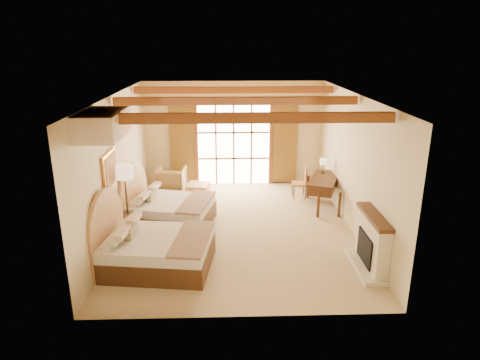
{
  "coord_description": "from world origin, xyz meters",
  "views": [
    {
      "loc": [
        -0.23,
        -9.51,
        4.35
      ],
      "look_at": [
        0.09,
        0.2,
        1.17
      ],
      "focal_mm": 32.0,
      "sensor_mm": 36.0,
      "label": 1
    }
  ],
  "objects_px": {
    "bed_far": "(164,208)",
    "armchair": "(171,180)",
    "nightstand": "(127,229)",
    "bed_near": "(149,247)",
    "desk": "(323,191)"
  },
  "relations": [
    {
      "from": "bed_far",
      "to": "nightstand",
      "type": "relative_size",
      "value": 3.9
    },
    {
      "from": "nightstand",
      "to": "desk",
      "type": "distance_m",
      "value": 5.26
    },
    {
      "from": "nightstand",
      "to": "armchair",
      "type": "distance_m",
      "value": 3.3
    },
    {
      "from": "bed_far",
      "to": "desk",
      "type": "distance_m",
      "value": 4.29
    },
    {
      "from": "bed_near",
      "to": "bed_far",
      "type": "bearing_deg",
      "value": 96.79
    },
    {
      "from": "bed_far",
      "to": "armchair",
      "type": "height_order",
      "value": "bed_far"
    },
    {
      "from": "bed_near",
      "to": "desk",
      "type": "height_order",
      "value": "bed_near"
    },
    {
      "from": "bed_far",
      "to": "desk",
      "type": "xyz_separation_m",
      "value": [
        4.17,
        0.99,
        0.05
      ]
    },
    {
      "from": "bed_far",
      "to": "desk",
      "type": "relative_size",
      "value": 1.37
    },
    {
      "from": "desk",
      "to": "nightstand",
      "type": "bearing_deg",
      "value": -136.97
    },
    {
      "from": "bed_far",
      "to": "armchair",
      "type": "relative_size",
      "value": 2.72
    },
    {
      "from": "armchair",
      "to": "bed_far",
      "type": "bearing_deg",
      "value": 96.76
    },
    {
      "from": "bed_near",
      "to": "armchair",
      "type": "bearing_deg",
      "value": 98.35
    },
    {
      "from": "nightstand",
      "to": "armchair",
      "type": "height_order",
      "value": "armchair"
    },
    {
      "from": "nightstand",
      "to": "armchair",
      "type": "relative_size",
      "value": 0.7
    }
  ]
}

